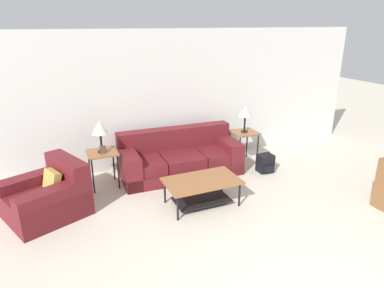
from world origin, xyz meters
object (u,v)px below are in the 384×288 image
couch (180,159)px  table_lamp_left (100,128)px  side_table_right (244,135)px  armchair (48,197)px  side_table_left (102,156)px  backpack (265,163)px  table_lamp_right (245,111)px  coffee_table (202,186)px

couch → table_lamp_left: bearing=179.5°
side_table_right → table_lamp_left: 2.84m
armchair → table_lamp_left: table_lamp_left is taller
side_table_left → side_table_right: size_ratio=1.00×
side_table_right → backpack: side_table_right is taller
backpack → side_table_right: bearing=101.9°
table_lamp_right → backpack: size_ratio=1.59×
couch → coffee_table: couch is taller
side_table_left → backpack: bearing=-11.6°
couch → backpack: 1.64m
coffee_table → side_table_right: size_ratio=1.78×
coffee_table → table_lamp_right: size_ratio=2.10×
coffee_table → table_lamp_left: bearing=135.7°
armchair → side_table_left: armchair is taller
armchair → side_table_right: 3.77m
couch → side_table_left: 1.43m
table_lamp_left → backpack: (2.92, -0.60, -0.89)m
side_table_left → side_table_right: (2.80, 0.00, 0.00)m
coffee_table → table_lamp_right: bearing=39.5°
couch → side_table_right: (1.40, 0.01, 0.27)m
table_lamp_right → coffee_table: bearing=-140.5°
couch → side_table_right: couch is taller
armchair → side_table_right: armchair is taller
coffee_table → table_lamp_right: table_lamp_right is taller
armchair → table_lamp_left: size_ratio=2.41×
backpack → armchair: bearing=-179.9°
armchair → side_table_right: bearing=9.3°
coffee_table → backpack: size_ratio=3.34×
couch → armchair: bearing=-165.5°
couch → side_table_right: size_ratio=3.49×
armchair → table_lamp_left: (0.91, 0.61, 0.78)m
couch → side_table_left: couch is taller
table_lamp_right → backpack: bearing=-78.1°
backpack → coffee_table: bearing=-158.5°
side_table_left → backpack: size_ratio=1.87×
coffee_table → backpack: (1.64, 0.65, -0.15)m
coffee_table → backpack: 1.77m
couch → coffee_table: (-0.12, -1.24, 0.02)m
backpack → table_lamp_right: bearing=101.9°
backpack → side_table_left: bearing=168.4°
side_table_left → side_table_right: bearing=0.0°
couch → table_lamp_right: (1.40, 0.01, 0.76)m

